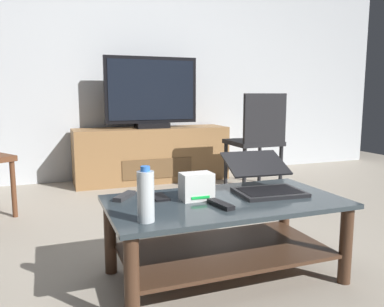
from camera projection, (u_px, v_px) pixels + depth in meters
name	position (u px, v px, depth m)	size (l,w,h in m)	color
ground_plane	(211.00, 257.00, 2.16)	(7.68, 7.68, 0.00)	#9E9384
back_wall	(123.00, 45.00, 4.09)	(6.40, 0.12, 2.80)	silver
coffee_table	(225.00, 224.00, 1.88)	(1.11, 0.60, 0.39)	#2D383D
media_cabinet	(152.00, 154.00, 4.03)	(1.56, 0.43, 0.55)	olive
television	(152.00, 94.00, 3.92)	(0.94, 0.20, 0.71)	black
dining_chair	(258.00, 136.00, 3.62)	(0.44, 0.44, 0.90)	black
laptop	(264.00, 180.00, 2.02)	(0.35, 0.42, 0.18)	black
router_box	(196.00, 186.00, 1.86)	(0.15, 0.10, 0.13)	white
water_bottle_near	(146.00, 196.00, 1.53)	(0.07, 0.07, 0.22)	silver
cell_phone	(159.00, 197.00, 1.89)	(0.07, 0.14, 0.01)	black
tv_remote	(221.00, 204.00, 1.75)	(0.04, 0.16, 0.02)	black
soundbar_remote	(125.00, 196.00, 1.89)	(0.04, 0.16, 0.02)	#2D2D30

